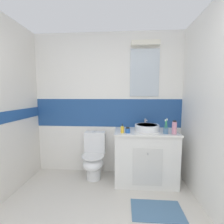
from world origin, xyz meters
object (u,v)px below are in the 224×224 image
at_px(toothbrush_cup, 166,130).
at_px(mouthwash_bottle, 174,128).
at_px(toilet, 94,157).
at_px(sink_basin, 147,127).
at_px(hair_gel_jar, 128,130).
at_px(soap_dispenser, 122,129).

distance_m(toothbrush_cup, mouthwash_bottle, 0.13).
distance_m(toilet, mouthwash_bottle, 1.40).
bearing_deg(mouthwash_bottle, sink_basin, 150.76).
bearing_deg(sink_basin, hair_gel_jar, -148.98).
bearing_deg(soap_dispenser, toilet, 156.66).
relative_size(toilet, soap_dispenser, 5.57).
distance_m(mouthwash_bottle, hair_gel_jar, 0.69).
height_order(toilet, toothbrush_cup, toothbrush_cup).
bearing_deg(hair_gel_jar, toothbrush_cup, -1.37).
xyz_separation_m(mouthwash_bottle, hair_gel_jar, (-0.68, 0.02, -0.06)).
bearing_deg(soap_dispenser, hair_gel_jar, 1.25).
xyz_separation_m(toilet, mouthwash_bottle, (1.25, -0.22, 0.58)).
bearing_deg(soap_dispenser, mouthwash_bottle, -1.05).
relative_size(toothbrush_cup, hair_gel_jar, 2.60).
bearing_deg(hair_gel_jar, toilet, 159.89).
bearing_deg(mouthwash_bottle, toilet, 169.88).
relative_size(toilet, hair_gel_jar, 8.90).
bearing_deg(hair_gel_jar, sink_basin, 31.02).
bearing_deg(toilet, mouthwash_bottle, -10.12).
bearing_deg(toilet, sink_basin, -1.12).
bearing_deg(toothbrush_cup, mouthwash_bottle, -1.13).
bearing_deg(soap_dispenser, sink_basin, 25.76).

